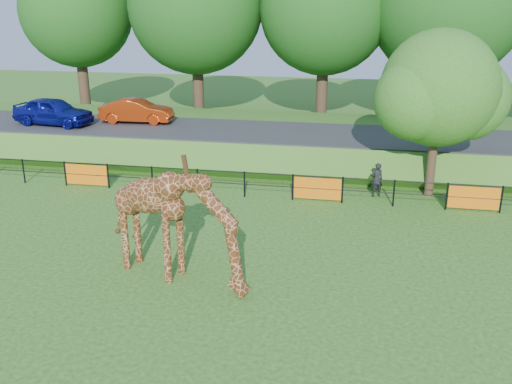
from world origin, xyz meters
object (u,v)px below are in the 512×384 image
tree_east (441,93)px  car_blue (53,111)px  visitor (377,180)px  car_red (137,111)px  giraffe (177,225)px

tree_east → car_blue: bearing=168.7°
visitor → car_blue: bearing=-39.0°
car_red → tree_east: (14.92, -5.13, 2.23)m
car_red → tree_east: tree_east is taller
giraffe → car_blue: size_ratio=1.12×
car_blue → visitor: 17.38m
car_blue → visitor: size_ratio=2.98×
car_blue → visitor: (16.78, -4.30, -1.43)m
giraffe → visitor: 10.35m
giraffe → car_red: giraffe is taller
giraffe → tree_east: size_ratio=0.70×
giraffe → car_red: 15.80m
giraffe → visitor: size_ratio=3.34×
visitor → tree_east: 4.25m
visitor → car_red: bearing=-48.7°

